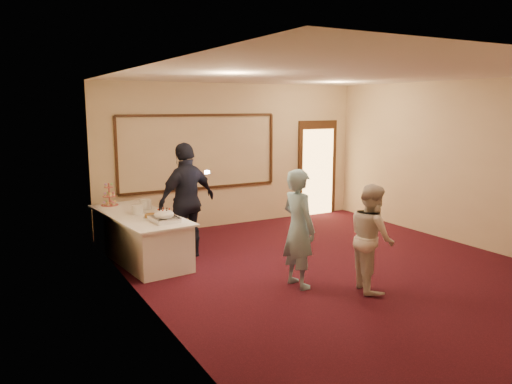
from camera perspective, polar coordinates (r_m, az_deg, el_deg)
floor at (r=8.07m, az=8.86°, el=-8.62°), size 7.00×7.00×0.00m
room_walls at (r=7.67m, az=9.26°, el=5.88°), size 6.04×7.04×3.02m
wall_molding at (r=10.31m, az=-6.43°, el=4.56°), size 3.45×0.04×1.55m
doorway at (r=11.80m, az=7.00°, el=2.67°), size 1.05×0.07×2.20m
buffet_table at (r=8.57m, az=-13.13°, el=-4.95°), size 1.20×2.54×0.77m
pavlova_tray at (r=7.85m, az=-10.46°, el=-2.73°), size 0.40×0.54×0.19m
cupcake_stand at (r=9.32m, az=-16.42°, el=-0.51°), size 0.30×0.30×0.45m
plate_stack_a at (r=8.46m, az=-13.42°, el=-1.94°), size 0.19×0.19×0.16m
plate_stack_b at (r=8.82m, az=-12.51°, el=-1.39°), size 0.21×0.21×0.17m
tart at (r=8.15m, az=-11.77°, el=-2.70°), size 0.28×0.28×0.06m
man at (r=7.03m, az=4.88°, el=-4.16°), size 0.44×0.64×1.68m
woman at (r=7.08m, az=13.08°, el=-5.07°), size 0.78×0.87×1.49m
guest at (r=8.41m, az=-7.88°, el=-0.99°), size 1.23×0.82×1.94m
camera_flash at (r=8.15m, az=-5.63°, el=2.28°), size 0.07×0.04×0.05m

